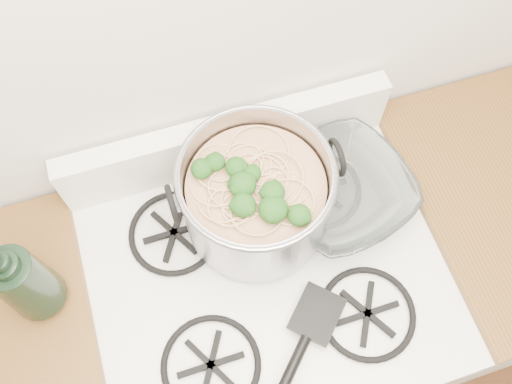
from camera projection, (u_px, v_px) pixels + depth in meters
name	position (u px, v px, depth m)	size (l,w,h in m)	color
gas_range	(265.00, 323.00, 1.66)	(0.76, 0.66, 0.92)	white
counter_left	(91.00, 376.00, 1.57)	(0.25, 0.65, 0.92)	silver
stock_pot	(256.00, 197.00, 1.18)	(0.35, 0.32, 0.22)	#9898A0
spatula	(317.00, 313.00, 1.17)	(0.29, 0.31, 0.02)	black
glass_bowl	(340.00, 195.00, 1.28)	(0.12, 0.12, 0.03)	white
bottle	(19.00, 278.00, 1.07)	(0.11, 0.11, 0.29)	black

